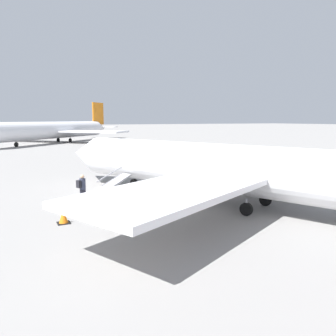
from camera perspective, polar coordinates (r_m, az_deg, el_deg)
name	(u,v)px	position (r m, az deg, el deg)	size (l,w,h in m)	color
ground_plane	(221,204)	(19.73, 9.18, -6.21)	(600.00, 600.00, 0.00)	gray
airplane_main	(237,169)	(18.85, 11.87, -0.14)	(27.33, 21.28, 7.33)	white
airplane_far_center	(56,130)	(74.06, -18.85, 6.31)	(31.93, 33.02, 9.26)	silver
boarding_stairs	(96,194)	(20.93, -12.45, -4.36)	(2.60, 4.07, 1.79)	#99999E
passenger	(82,187)	(20.05, -14.73, -3.20)	(0.46, 0.57, 1.74)	#23232D
traffic_cone_near_stairs	(63,217)	(16.69, -17.75, -8.13)	(0.60, 0.60, 0.66)	black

